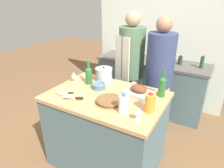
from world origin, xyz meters
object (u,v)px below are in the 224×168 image
(juice_jug, at_px, (150,103))
(wine_bottle_green, at_px, (89,75))
(stock_pot, at_px, (104,75))
(person_cook_guest, at_px, (159,76))
(wine_glass_right, at_px, (74,75))
(condiment_bottle_short, at_px, (159,57))
(wicker_basket, at_px, (109,101))
(wine_glass_left, at_px, (138,111))
(roasting_pan, at_px, (139,91))
(person_cook_aproned, at_px, (131,68))
(mixing_bowl, at_px, (99,86))
(knife_chef, at_px, (74,98))
(milk_jug, at_px, (123,104))
(condiment_bottle_extra, at_px, (180,60))
(condiment_bottle_tall, at_px, (202,62))
(wine_bottle_dark, at_px, (162,86))
(cutting_board, at_px, (70,93))

(juice_jug, bearing_deg, wine_bottle_green, 164.62)
(stock_pot, distance_m, person_cook_guest, 0.75)
(wine_glass_right, height_order, condiment_bottle_short, condiment_bottle_short)
(wicker_basket, bearing_deg, wine_glass_left, -22.00)
(roasting_pan, height_order, wine_glass_left, wine_glass_left)
(wine_glass_left, relative_size, condiment_bottle_short, 0.63)
(roasting_pan, xyz_separation_m, stock_pot, (-0.54, 0.15, 0.04))
(wicker_basket, height_order, stock_pot, stock_pot)
(stock_pot, bearing_deg, wicker_basket, -52.52)
(person_cook_aproned, bearing_deg, mixing_bowl, -72.05)
(roasting_pan, distance_m, wicker_basket, 0.36)
(mixing_bowl, relative_size, person_cook_guest, 0.10)
(wicker_basket, distance_m, knife_chef, 0.38)
(milk_jug, bearing_deg, stock_pot, 135.24)
(condiment_bottle_extra, bearing_deg, roasting_pan, -95.76)
(condiment_bottle_tall, height_order, person_cook_aproned, person_cook_aproned)
(wicker_basket, bearing_deg, wine_bottle_dark, 44.08)
(juice_jug, height_order, person_cook_guest, person_cook_guest)
(juice_jug, relative_size, condiment_bottle_tall, 1.01)
(wicker_basket, xyz_separation_m, condiment_bottle_tall, (0.66, 1.65, 0.04))
(juice_jug, bearing_deg, condiment_bottle_tall, 81.33)
(cutting_board, xyz_separation_m, mixing_bowl, (0.20, 0.28, 0.03))
(wine_glass_left, xyz_separation_m, wine_glass_right, (-1.02, 0.38, 0.00))
(condiment_bottle_tall, bearing_deg, cutting_board, -123.58)
(wine_glass_right, relative_size, person_cook_aproned, 0.07)
(mixing_bowl, distance_m, wine_glass_right, 0.37)
(wine_glass_left, bearing_deg, condiment_bottle_extra, 91.45)
(roasting_pan, distance_m, person_cook_guest, 0.64)
(wicker_basket, relative_size, person_cook_guest, 0.16)
(stock_pot, distance_m, wine_glass_right, 0.37)
(stock_pot, height_order, wine_glass_right, stock_pot)
(cutting_board, distance_m, wine_glass_left, 0.86)
(wine_bottle_dark, height_order, knife_chef, wine_bottle_dark)
(wine_glass_right, distance_m, condiment_bottle_extra, 1.75)
(condiment_bottle_extra, distance_m, person_cook_aproned, 0.89)
(stock_pot, xyz_separation_m, mixing_bowl, (0.07, -0.22, -0.05))
(wine_bottle_dark, relative_size, wine_glass_left, 2.38)
(wicker_basket, height_order, wine_glass_right, wine_glass_right)
(wine_bottle_dark, xyz_separation_m, wine_glass_right, (-1.06, -0.18, -0.02))
(roasting_pan, relative_size, condiment_bottle_tall, 1.70)
(wine_bottle_green, bearing_deg, roasting_pan, 1.60)
(wicker_basket, xyz_separation_m, person_cook_guest, (0.22, 0.94, -0.01))
(wine_bottle_dark, distance_m, condiment_bottle_tall, 1.28)
(wine_bottle_dark, bearing_deg, person_cook_guest, 109.99)
(stock_pot, relative_size, person_cook_aproned, 0.12)
(condiment_bottle_short, bearing_deg, milk_jug, -83.37)
(person_cook_aproned, bearing_deg, wine_bottle_dark, -19.16)
(mixing_bowl, bearing_deg, person_cook_guest, 55.34)
(cutting_board, bearing_deg, condiment_bottle_tall, 56.42)
(knife_chef, relative_size, condiment_bottle_extra, 1.51)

